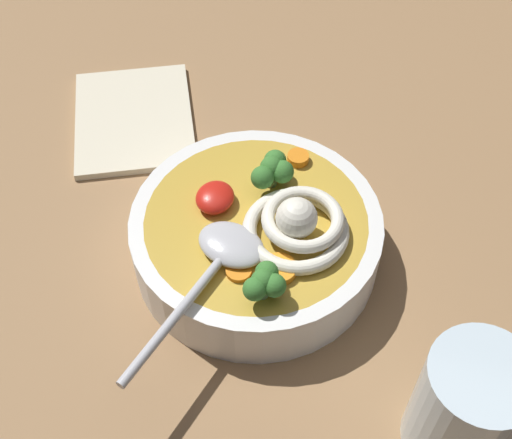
{
  "coord_description": "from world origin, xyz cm",
  "views": [
    {
      "loc": [
        -38.66,
        -15.18,
        56.11
      ],
      "look_at": [
        -3.11,
        -2.24,
        8.92
      ],
      "focal_mm": 48.11,
      "sensor_mm": 36.0,
      "label": 1
    }
  ],
  "objects_px": {
    "soup_bowl": "(256,237)",
    "drinking_glass": "(466,407)",
    "noodle_pile": "(298,225)",
    "folded_napkin": "(134,119)",
    "soup_spoon": "(222,256)"
  },
  "relations": [
    {
      "from": "noodle_pile",
      "to": "drinking_glass",
      "type": "xyz_separation_m",
      "value": [
        -0.11,
        -0.16,
        -0.01
      ]
    },
    {
      "from": "noodle_pile",
      "to": "drinking_glass",
      "type": "distance_m",
      "value": 0.2
    },
    {
      "from": "drinking_glass",
      "to": "folded_napkin",
      "type": "distance_m",
      "value": 0.46
    },
    {
      "from": "soup_bowl",
      "to": "drinking_glass",
      "type": "relative_size",
      "value": 2.08
    },
    {
      "from": "soup_spoon",
      "to": "folded_napkin",
      "type": "distance_m",
      "value": 0.26
    },
    {
      "from": "noodle_pile",
      "to": "soup_spoon",
      "type": "bearing_deg",
      "value": 134.91
    },
    {
      "from": "soup_bowl",
      "to": "noodle_pile",
      "type": "distance_m",
      "value": 0.06
    },
    {
      "from": "drinking_glass",
      "to": "folded_napkin",
      "type": "relative_size",
      "value": 0.67
    },
    {
      "from": "soup_bowl",
      "to": "soup_spoon",
      "type": "relative_size",
      "value": 1.29
    },
    {
      "from": "noodle_pile",
      "to": "soup_spoon",
      "type": "relative_size",
      "value": 0.58
    },
    {
      "from": "soup_bowl",
      "to": "soup_spoon",
      "type": "bearing_deg",
      "value": 168.16
    },
    {
      "from": "noodle_pile",
      "to": "folded_napkin",
      "type": "relative_size",
      "value": 0.63
    },
    {
      "from": "soup_spoon",
      "to": "drinking_glass",
      "type": "relative_size",
      "value": 1.61
    },
    {
      "from": "soup_bowl",
      "to": "noodle_pile",
      "type": "bearing_deg",
      "value": -93.79
    },
    {
      "from": "drinking_glass",
      "to": "folded_napkin",
      "type": "height_order",
      "value": "drinking_glass"
    }
  ]
}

